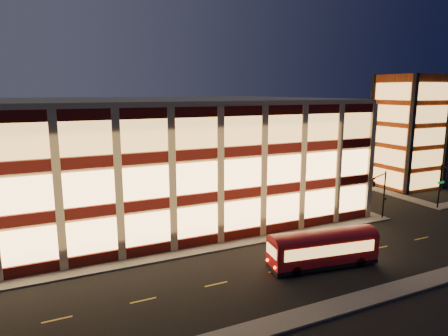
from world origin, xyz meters
TOP-DOWN VIEW (x-y plane):
  - ground at (0.00, 0.00)m, footprint 200.00×200.00m
  - sidewalk_office_south at (-3.00, 1.00)m, footprint 54.00×2.00m
  - sidewalk_office_east at (23.00, 17.00)m, footprint 2.00×30.00m
  - sidewalk_tower_west at (34.00, 17.00)m, footprint 2.00×30.00m
  - sidewalk_near at (0.00, -13.00)m, footprint 100.00×2.00m
  - office_building at (-2.91, 16.91)m, footprint 50.45×30.45m
  - stair_tower at (39.95, 11.95)m, footprint 8.60×8.60m
  - traffic_signal_far at (22.21, 0.24)m, footprint 3.79×1.87m
  - trolley_bus at (8.01, -6.95)m, footprint 10.16×3.85m

SIDE VIEW (x-z plane):
  - ground at x=0.00m, z-range 0.00..0.00m
  - sidewalk_office_south at x=-3.00m, z-range 0.00..0.15m
  - sidewalk_office_east at x=23.00m, z-range 0.00..0.15m
  - sidewalk_tower_west at x=34.00m, z-range 0.00..0.15m
  - sidewalk_near at x=0.00m, z-range 0.00..0.15m
  - trolley_bus at x=8.01m, z-range 0.18..3.54m
  - traffic_signal_far at x=22.21m, z-range 1.11..7.11m
  - office_building at x=-2.91m, z-range 0.00..14.50m
  - stair_tower at x=39.95m, z-range -0.01..17.99m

